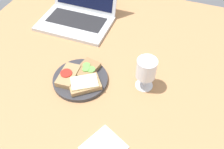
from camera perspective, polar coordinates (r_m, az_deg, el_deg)
name	(u,v)px	position (r cm, az deg, el deg)	size (l,w,h in cm)	color
wooden_table	(107,84)	(98.72, -1.14, -2.16)	(140.00, 140.00, 3.00)	#B27F51
plate	(80,79)	(97.98, -7.22, -1.12)	(21.38, 21.38, 1.58)	#333338
sandwich_with_cucumber	(87,69)	(98.86, -5.73, 1.21)	(8.72, 11.24, 2.42)	#937047
sandwich_with_tomato	(68,76)	(97.30, -9.96, -0.23)	(6.82, 11.85, 2.77)	#A88456
sandwich_with_cheese	(85,84)	(93.62, -6.30, -2.14)	(13.86, 13.25, 2.64)	#A88456
wine_glass	(146,70)	(90.35, 7.84, 1.09)	(7.38, 7.38, 13.39)	white
laptop	(78,12)	(126.77, -7.73, 13.94)	(34.24, 29.03, 21.32)	silver
napkin	(104,148)	(82.06, -1.92, -16.35)	(11.24, 11.85, 0.40)	white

